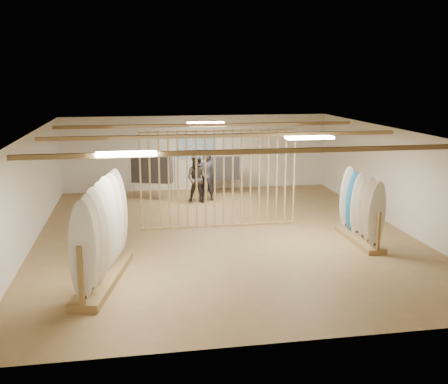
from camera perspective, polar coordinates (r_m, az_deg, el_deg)
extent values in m
plane|color=#9A784A|center=(14.38, 0.00, -4.67)|extent=(12.00, 12.00, 0.00)
plane|color=gray|center=(13.81, 0.00, 6.49)|extent=(12.00, 12.00, 0.00)
plane|color=white|center=(19.88, -2.97, 4.29)|extent=(12.00, 0.00, 12.00)
plane|color=white|center=(8.39, 7.08, -7.50)|extent=(12.00, 0.00, 12.00)
plane|color=white|center=(14.08, -20.48, 0.03)|extent=(0.00, 12.00, 12.00)
plane|color=white|center=(15.66, 18.34, 1.40)|extent=(0.00, 12.00, 12.00)
cube|color=olive|center=(13.82, 0.00, 6.16)|extent=(9.50, 6.12, 0.10)
cube|color=white|center=(13.81, 0.00, 6.25)|extent=(1.20, 0.35, 0.06)
cylinder|color=tan|center=(14.61, -9.08, 1.12)|extent=(0.05, 0.05, 2.78)
cylinder|color=tan|center=(14.62, -8.06, 1.16)|extent=(0.05, 0.05, 2.78)
cylinder|color=tan|center=(14.63, -7.05, 1.19)|extent=(0.05, 0.05, 2.78)
cylinder|color=tan|center=(14.64, -6.04, 1.23)|extent=(0.05, 0.05, 2.78)
cylinder|color=tan|center=(14.66, -5.03, 1.27)|extent=(0.05, 0.05, 2.78)
cylinder|color=tan|center=(14.68, -4.02, 1.30)|extent=(0.05, 0.05, 2.78)
cylinder|color=tan|center=(14.71, -3.02, 1.34)|extent=(0.05, 0.05, 2.78)
cylinder|color=tan|center=(14.74, -2.02, 1.37)|extent=(0.05, 0.05, 2.78)
cylinder|color=tan|center=(14.78, -1.02, 1.41)|extent=(0.05, 0.05, 2.78)
cylinder|color=tan|center=(14.82, -0.04, 1.44)|extent=(0.05, 0.05, 2.78)
cylinder|color=tan|center=(14.87, 0.95, 1.47)|extent=(0.05, 0.05, 2.78)
cylinder|color=tan|center=(14.92, 1.92, 1.50)|extent=(0.05, 0.05, 2.78)
cylinder|color=tan|center=(14.97, 2.90, 1.54)|extent=(0.05, 0.05, 2.78)
cylinder|color=tan|center=(15.03, 3.86, 1.57)|extent=(0.05, 0.05, 2.78)
cylinder|color=tan|center=(15.09, 4.81, 1.60)|extent=(0.05, 0.05, 2.78)
cylinder|color=tan|center=(15.16, 5.76, 1.63)|extent=(0.05, 0.05, 2.78)
cylinder|color=tan|center=(15.23, 6.70, 1.65)|extent=(0.05, 0.05, 2.78)
cylinder|color=tan|center=(15.30, 7.63, 1.68)|extent=(0.05, 0.05, 2.78)
cube|color=#3886C4|center=(19.83, -2.97, 4.85)|extent=(1.40, 0.03, 0.90)
cube|color=olive|center=(11.49, -12.92, -9.13)|extent=(1.22, 3.10, 0.16)
cylinder|color=black|center=(11.16, -13.17, -4.42)|extent=(0.65, 2.93, 0.01)
ellipsoid|color=white|center=(9.93, -15.22, -6.19)|extent=(0.51, 0.17, 1.97)
ellipsoid|color=silver|center=(10.33, -14.49, -5.41)|extent=(0.51, 0.17, 1.97)
ellipsoid|color=silver|center=(10.74, -13.82, -4.69)|extent=(0.51, 0.17, 1.97)
ellipsoid|color=white|center=(11.14, -13.19, -4.02)|extent=(0.51, 0.17, 1.97)
ellipsoid|color=white|center=(11.55, -12.61, -3.40)|extent=(0.51, 0.17, 1.97)
ellipsoid|color=white|center=(11.96, -12.08, -2.82)|extent=(0.51, 0.17, 1.97)
ellipsoid|color=silver|center=(12.37, -11.57, -2.28)|extent=(0.51, 0.17, 1.97)
cube|color=olive|center=(14.24, 14.51, -4.99)|extent=(0.49, 2.20, 0.13)
cylinder|color=black|center=(14.02, 14.70, -1.79)|extent=(0.02, 2.15, 0.01)
ellipsoid|color=silver|center=(13.21, 16.30, -2.46)|extent=(0.43, 0.05, 1.64)
ellipsoid|color=silver|center=(13.53, 15.64, -2.07)|extent=(0.43, 0.05, 1.64)
ellipsoid|color=silver|center=(13.84, 15.01, -1.71)|extent=(0.43, 0.05, 1.64)
ellipsoid|color=white|center=(14.16, 14.41, -1.36)|extent=(0.43, 0.05, 1.64)
ellipsoid|color=#2D8CD1|center=(14.48, 13.84, -1.02)|extent=(0.43, 0.05, 1.64)
ellipsoid|color=silver|center=(14.80, 13.29, -0.70)|extent=(0.43, 0.05, 1.64)
cylinder|color=silver|center=(18.37, -7.90, 4.02)|extent=(1.43, 0.56, 0.03)
cube|color=black|center=(18.45, -7.85, 2.44)|extent=(1.45, 0.84, 0.92)
cylinder|color=silver|center=(18.49, -7.83, 1.70)|extent=(0.03, 0.03, 1.62)
cylinder|color=silver|center=(19.05, -0.19, 3.88)|extent=(1.33, 0.06, 0.03)
cube|color=black|center=(19.13, -0.19, 2.54)|extent=(1.25, 0.37, 0.81)
cylinder|color=silver|center=(19.16, -0.19, 1.91)|extent=(0.03, 0.03, 1.43)
imported|color=#24232A|center=(18.07, -1.90, 2.10)|extent=(0.76, 0.56, 1.95)
imported|color=#352E29|center=(17.76, -2.89, 1.77)|extent=(1.07, 0.94, 1.87)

